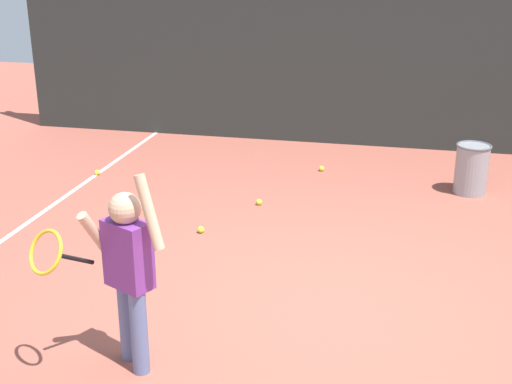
# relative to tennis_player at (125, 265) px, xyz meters

# --- Properties ---
(ground_plane) EXTENTS (20.00, 20.00, 0.00)m
(ground_plane) POSITION_rel_tennis_player_xyz_m (1.12, 1.10, -0.73)
(ground_plane) COLOR #9E5142
(court_line_sideline) EXTENTS (0.05, 9.00, 0.00)m
(court_line_sideline) POSITION_rel_tennis_player_xyz_m (-1.98, 2.10, -0.72)
(court_line_sideline) COLOR white
(court_line_sideline) RESTS_ON ground
(back_fence_windscreen) EXTENTS (10.00, 0.08, 2.97)m
(back_fence_windscreen) POSITION_rel_tennis_player_xyz_m (1.12, 5.67, 0.76)
(back_fence_windscreen) COLOR #282D2B
(back_fence_windscreen) RESTS_ON ground
(fence_post_0) EXTENTS (0.09, 0.09, 3.12)m
(fence_post_0) POSITION_rel_tennis_player_xyz_m (-3.73, 5.73, 0.83)
(fence_post_0) COLOR slate
(fence_post_0) RESTS_ON ground
(fence_post_1) EXTENTS (0.09, 0.09, 3.12)m
(fence_post_1) POSITION_rel_tennis_player_xyz_m (1.12, 5.73, 0.83)
(fence_post_1) COLOR slate
(fence_post_1) RESTS_ON ground
(tennis_player) EXTENTS (0.87, 0.55, 1.35)m
(tennis_player) POSITION_rel_tennis_player_xyz_m (0.00, 0.00, 0.00)
(tennis_player) COLOR slate
(tennis_player) RESTS_ON ground
(ball_hopper) EXTENTS (0.38, 0.38, 0.56)m
(ball_hopper) POSITION_rel_tennis_player_xyz_m (2.39, 3.95, -0.44)
(ball_hopper) COLOR gray
(ball_hopper) RESTS_ON ground
(tennis_ball_0) EXTENTS (0.07, 0.07, 0.07)m
(tennis_ball_0) POSITION_rel_tennis_player_xyz_m (0.17, 3.06, -0.69)
(tennis_ball_0) COLOR #CCE033
(tennis_ball_0) RESTS_ON ground
(tennis_ball_1) EXTENTS (0.07, 0.07, 0.07)m
(tennis_ball_1) POSITION_rel_tennis_player_xyz_m (-0.21, 2.20, -0.69)
(tennis_ball_1) COLOR #CCE033
(tennis_ball_1) RESTS_ON ground
(tennis_ball_2) EXTENTS (0.07, 0.07, 0.07)m
(tennis_ball_2) POSITION_rel_tennis_player_xyz_m (0.67, 4.36, -0.69)
(tennis_ball_2) COLOR #CCE033
(tennis_ball_2) RESTS_ON ground
(tennis_ball_4) EXTENTS (0.07, 0.07, 0.07)m
(tennis_ball_4) POSITION_rel_tennis_player_xyz_m (-1.96, 3.61, -0.69)
(tennis_ball_4) COLOR #CCE033
(tennis_ball_4) RESTS_ON ground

